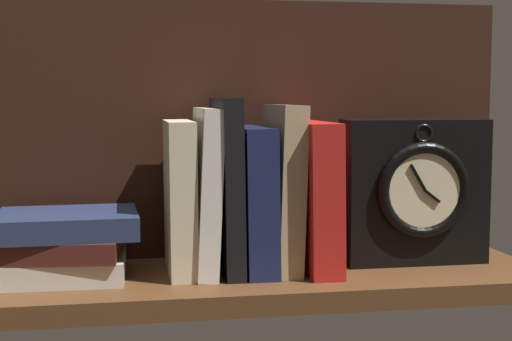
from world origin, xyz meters
TOP-DOWN VIEW (x-y plane):
  - ground_plane at (0.00, 0.00)cm, footprint 74.06×22.14cm
  - back_panel at (0.00, 10.47)cm, footprint 74.06×1.20cm
  - book_cream_twain at (-7.70, 1.40)cm, footprint 3.29×12.80cm
  - book_white_catcher at (-4.58, 1.40)cm, footprint 3.39×13.72cm
  - book_black_skeptic at (-1.90, 1.40)cm, footprint 2.60×14.24cm
  - book_navy_bierce at (1.41, 1.40)cm, footprint 4.05×14.43cm
  - book_tan_shortstories at (5.06, 1.40)cm, footprint 3.57×13.75cm
  - book_red_requiem at (8.77, 1.40)cm, footprint 4.22×16.94cm
  - framed_clock at (22.50, 1.32)cm, footprint 18.57×7.02cm
  - book_stack_side at (-21.96, 0.81)cm, footprint 18.64×13.78cm

SIDE VIEW (x-z plane):
  - ground_plane at x=0.00cm, z-range -2.50..0.00cm
  - book_stack_side at x=-21.96cm, z-range -0.04..7.85cm
  - book_navy_bierce at x=1.41cm, z-range -0.03..17.81cm
  - book_red_requiem at x=8.77cm, z-range -0.03..18.38cm
  - book_cream_twain at x=-7.70cm, z-range -0.01..18.57cm
  - framed_clock at x=22.50cm, z-range 0.07..18.64cm
  - book_white_catcher at x=-4.58cm, z-range -0.05..20.12cm
  - book_tan_shortstories at x=5.06cm, z-range -0.04..20.50cm
  - book_black_skeptic at x=-1.90cm, z-range -0.02..21.31cm
  - back_panel at x=0.00cm, z-range 0.00..34.23cm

